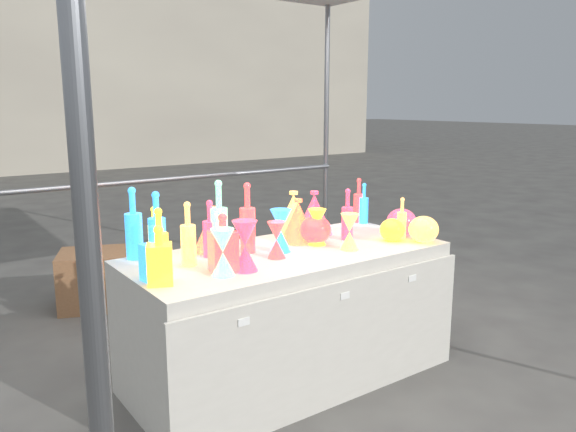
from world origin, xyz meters
TOP-DOWN VIEW (x-y plane):
  - ground at (0.00, 0.00)m, footprint 80.00×80.00m
  - display_table at (0.00, -0.01)m, footprint 1.84×0.83m
  - background_building at (4.00, 14.00)m, footprint 14.00×6.00m
  - cardboard_box_closed at (-0.51, 1.79)m, footprint 0.72×0.63m
  - cardboard_box_flat at (0.45, 2.42)m, footprint 0.82×0.62m
  - bottle_0 at (-0.64, 0.35)m, footprint 0.08×0.08m
  - bottle_1 at (-0.75, 0.35)m, footprint 0.10×0.10m
  - bottle_2 at (-0.19, 0.11)m, footprint 0.11×0.11m
  - bottle_3 at (-0.40, 0.15)m, footprint 0.09×0.09m
  - bottle_4 at (-0.57, 0.07)m, footprint 0.08×0.08m
  - bottle_5 at (-0.36, 0.12)m, footprint 0.10×0.10m
  - bottle_6 at (-0.76, -0.01)m, footprint 0.10×0.10m
  - bottle_7 at (-0.69, 0.19)m, footprint 0.10×0.10m
  - decanter_0 at (-0.81, -0.13)m, footprint 0.15×0.15m
  - decanter_1 at (-0.48, -0.13)m, footprint 0.14×0.14m
  - decanter_2 at (-0.81, -0.07)m, footprint 0.12×0.12m
  - hourglass_0 at (-0.13, -0.08)m, footprint 0.10×0.10m
  - hourglass_1 at (-0.39, -0.18)m, footprint 0.14×0.14m
  - hourglass_2 at (0.30, -0.18)m, footprint 0.13×0.13m
  - hourglass_3 at (-0.52, -0.19)m, footprint 0.12×0.12m
  - hourglass_4 at (0.22, 0.02)m, footprint 0.14×0.14m
  - hourglass_5 at (-0.04, 0.01)m, footprint 0.12×0.12m
  - globe_0 at (0.64, -0.17)m, footprint 0.20×0.20m
  - globe_1 at (0.77, -0.30)m, footprint 0.22×0.22m
  - globe_2 at (0.23, 0.04)m, footprint 0.23×0.23m
  - globe_3 at (0.81, -0.09)m, footprint 0.21×0.21m
  - lampshade_0 at (-0.34, 0.25)m, footprint 0.26×0.26m
  - lampshade_1 at (0.18, 0.14)m, footprint 0.27×0.27m
  - lampshade_2 at (0.38, 0.25)m, footprint 0.27×0.27m
  - lampshade_3 at (0.24, 0.28)m, footprint 0.29×0.29m
  - bottle_8 at (0.86, 0.30)m, footprint 0.08×0.08m
  - bottle_9 at (0.86, 0.36)m, footprint 0.08×0.08m
  - bottle_10 at (0.45, 0.01)m, footprint 0.08×0.08m
  - bottle_11 at (0.75, -0.15)m, footprint 0.07×0.07m

SIDE VIEW (x-z plane):
  - ground at x=0.00m, z-range 0.00..0.00m
  - cardboard_box_flat at x=0.45m, z-range 0.00..0.07m
  - cardboard_box_closed at x=-0.51m, z-range 0.00..0.44m
  - display_table at x=0.00m, z-range 0.00..0.75m
  - globe_0 at x=0.64m, z-range 0.75..0.87m
  - globe_1 at x=0.77m, z-range 0.75..0.89m
  - globe_2 at x=0.23m, z-range 0.75..0.90m
  - globe_3 at x=0.81m, z-range 0.75..0.90m
  - hourglass_0 at x=-0.13m, z-range 0.75..0.95m
  - hourglass_2 at x=0.30m, z-range 0.75..0.96m
  - hourglass_4 at x=0.22m, z-range 0.75..0.96m
  - hourglass_3 at x=-0.52m, z-range 0.75..0.98m
  - hourglass_5 at x=-0.04m, z-range 0.75..0.99m
  - bottle_11 at x=0.75m, z-range 0.75..1.00m
  - hourglass_1 at x=-0.39m, z-range 0.75..1.00m
  - lampshade_0 at x=-0.34m, z-range 0.75..1.00m
  - lampshade_1 at x=0.18m, z-range 0.75..1.01m
  - decanter_2 at x=-0.81m, z-range 0.75..1.02m
  - bottle_0 at x=-0.64m, z-range 0.75..1.02m
  - lampshade_2 at x=0.38m, z-range 0.75..1.02m
  - decanter_0 at x=-0.81m, z-range 0.75..1.03m
  - bottle_8 at x=0.86m, z-range 0.75..1.03m
  - lampshade_3 at x=0.24m, z-range 0.75..1.03m
  - decanter_1 at x=-0.48m, z-range 0.75..1.04m
  - bottle_9 at x=0.86m, z-range 0.75..1.06m
  - bottle_3 at x=-0.40m, z-range 0.75..1.06m
  - bottle_10 at x=0.45m, z-range 0.75..1.06m
  - bottle_6 at x=-0.76m, z-range 0.75..1.08m
  - bottle_4 at x=-0.57m, z-range 0.75..1.08m
  - bottle_7 at x=-0.69m, z-range 0.75..1.13m
  - bottle_1 at x=-0.75m, z-range 0.75..1.13m
  - bottle_2 at x=-0.19m, z-range 0.75..1.14m
  - bottle_5 at x=-0.36m, z-range 0.75..1.17m
  - background_building at x=4.00m, z-range 0.00..6.00m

